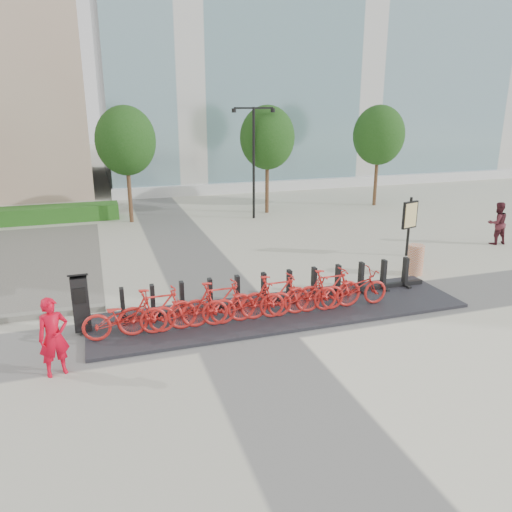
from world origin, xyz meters
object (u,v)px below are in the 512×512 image
object	(u,v)px
pedestrian	(497,223)
construction_barrel	(415,260)
kiosk	(81,302)
map_sign	(410,217)
worker_red	(54,337)
bike_0	(125,317)

from	to	relation	value
pedestrian	construction_barrel	world-z (taller)	pedestrian
kiosk	map_sign	bearing A→B (deg)	15.45
kiosk	worker_red	bearing A→B (deg)	-105.15
worker_red	construction_barrel	xyz separation A→B (m)	(10.36, 2.96, -0.33)
kiosk	pedestrian	world-z (taller)	pedestrian
kiosk	pedestrian	size ratio (longest dim) A/B	0.89
construction_barrel	worker_red	bearing A→B (deg)	-164.07
map_sign	pedestrian	bearing A→B (deg)	-12.80
pedestrian	worker_red	bearing A→B (deg)	22.94
construction_barrel	map_sign	xyz separation A→B (m)	(0.94, 1.80, 0.90)
construction_barrel	map_sign	size ratio (longest dim) A/B	0.46
worker_red	pedestrian	world-z (taller)	pedestrian
kiosk	construction_barrel	distance (m)	9.95
worker_red	map_sign	distance (m)	12.27
bike_0	worker_red	distance (m)	1.81
bike_0	pedestrian	xyz separation A→B (m)	(14.00, 3.94, 0.23)
kiosk	bike_0	bearing A→B (deg)	-36.16
kiosk	map_sign	xyz separation A→B (m)	(10.81, 2.97, 0.61)
pedestrian	construction_barrel	bearing A→B (deg)	27.25
worker_red	construction_barrel	bearing A→B (deg)	-1.80
pedestrian	map_sign	world-z (taller)	map_sign
pedestrian	map_sign	xyz separation A→B (m)	(-4.12, -0.29, 0.57)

